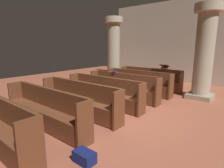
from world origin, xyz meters
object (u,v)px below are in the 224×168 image
object	(u,v)px
pew_row_2	(123,85)
lectern	(164,76)
pew_row_5	(45,107)
pillar_far_side	(113,49)
pillar_aisle_side	(204,51)
hymn_book	(115,72)
pew_row_3	(104,91)
pew_row_4	(79,98)
kneeler_box_navy	(84,157)
pew_row_0	(150,78)
pew_row_1	(138,81)

from	to	relation	value
pew_row_2	lectern	bearing A→B (deg)	87.62
pew_row_5	pillar_far_side	world-z (taller)	pillar_far_side
pillar_aisle_side	hymn_book	xyz separation A→B (m)	(-2.90, -1.77, -0.85)
pew_row_3	pew_row_4	world-z (taller)	same
pew_row_2	kneeler_box_navy	bearing A→B (deg)	-63.45
pew_row_0	kneeler_box_navy	bearing A→B (deg)	-72.63
pew_row_4	hymn_book	size ratio (longest dim) A/B	14.40
pew_row_4	pillar_aisle_side	size ratio (longest dim) A/B	0.87
pew_row_3	lectern	size ratio (longest dim) A/B	2.83
pew_row_2	pew_row_3	size ratio (longest dim) A/B	1.00
pew_row_0	pew_row_4	bearing A→B (deg)	-90.00
pew_row_3	kneeler_box_navy	xyz separation A→B (m)	(1.87, -2.62, -0.41)
pew_row_3	hymn_book	distance (m)	1.48
pew_row_2	lectern	world-z (taller)	lectern
lectern	kneeler_box_navy	distance (m)	7.50
lectern	pillar_far_side	bearing A→B (deg)	-152.84
pew_row_4	kneeler_box_navy	distance (m)	2.43
pew_row_1	pew_row_4	distance (m)	3.35
pew_row_0	pillar_far_side	world-z (taller)	pillar_far_side
pew_row_0	pillar_far_side	size ratio (longest dim) A/B	0.87
pew_row_0	pew_row_5	xyz separation A→B (m)	(0.00, -5.58, 0.00)
pew_row_1	hymn_book	xyz separation A→B (m)	(-0.54, -0.93, 0.47)
pew_row_0	pew_row_5	distance (m)	5.58
pew_row_0	kneeler_box_navy	xyz separation A→B (m)	(1.87, -5.97, -0.41)
pew_row_5	pillar_far_side	distance (m)	6.23
pew_row_3	hymn_book	size ratio (longest dim) A/B	14.40
lectern	pew_row_1	bearing A→B (deg)	-93.47
pew_row_1	pillar_aisle_side	distance (m)	2.83
lectern	hymn_book	distance (m)	3.48
kneeler_box_navy	pew_row_5	bearing A→B (deg)	168.18
hymn_book	pillar_far_side	bearing A→B (deg)	130.13
pew_row_2	pew_row_4	distance (m)	2.23
pew_row_4	pew_row_1	bearing A→B (deg)	90.00
hymn_book	pew_row_5	bearing A→B (deg)	-81.35
pillar_far_side	kneeler_box_navy	distance (m)	7.54
pillar_aisle_side	pew_row_5	bearing A→B (deg)	-114.04
pillar_aisle_side	hymn_book	bearing A→B (deg)	-148.64
pew_row_0	pew_row_1	xyz separation A→B (m)	(0.00, -1.12, 0.00)
pew_row_0	hymn_book	size ratio (longest dim) A/B	14.40
pew_row_2	pew_row_4	xyz separation A→B (m)	(0.00, -2.23, 0.00)
pew_row_1	pillar_far_side	world-z (taller)	pillar_far_side
pillar_far_side	lectern	world-z (taller)	pillar_far_side
pew_row_2	pew_row_4	bearing A→B (deg)	-90.00
pillar_aisle_side	kneeler_box_navy	distance (m)	5.97
pew_row_1	pillar_far_side	bearing A→B (deg)	153.08
lectern	hymn_book	world-z (taller)	lectern
pillar_aisle_side	kneeler_box_navy	world-z (taller)	pillar_aisle_side
lectern	kneeler_box_navy	size ratio (longest dim) A/B	2.71
pillar_aisle_side	pillar_far_side	size ratio (longest dim) A/B	1.00
pew_row_4	lectern	size ratio (longest dim) A/B	2.83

